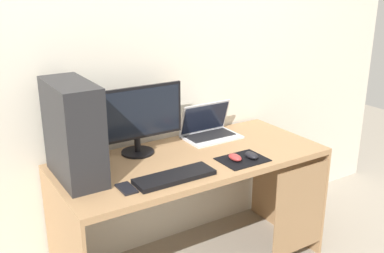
# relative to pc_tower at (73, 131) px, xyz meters

# --- Properties ---
(wall_back) EXTENTS (4.00, 0.05, 2.60)m
(wall_back) POSITION_rel_pc_tower_xyz_m (0.64, 0.30, 0.32)
(wall_back) COLOR beige
(wall_back) RESTS_ON ground_plane
(desk) EXTENTS (1.54, 0.68, 0.73)m
(desk) POSITION_rel_pc_tower_xyz_m (0.66, -0.09, -0.39)
(desk) COLOR #A37A51
(desk) RESTS_ON ground_plane
(pc_tower) EXTENTS (0.19, 0.44, 0.50)m
(pc_tower) POSITION_rel_pc_tower_xyz_m (0.00, 0.00, 0.00)
(pc_tower) COLOR #232326
(pc_tower) RESTS_ON desk
(monitor) EXTENTS (0.56, 0.19, 0.40)m
(monitor) POSITION_rel_pc_tower_xyz_m (0.40, 0.12, -0.04)
(monitor) COLOR black
(monitor) RESTS_ON desk
(laptop) EXTENTS (0.35, 0.23, 0.22)m
(laptop) POSITION_rel_pc_tower_xyz_m (0.91, 0.14, -0.20)
(laptop) COLOR silver
(laptop) RESTS_ON desk
(keyboard) EXTENTS (0.42, 0.14, 0.02)m
(keyboard) POSITION_rel_pc_tower_xyz_m (0.41, -0.28, -0.24)
(keyboard) COLOR black
(keyboard) RESTS_ON desk
(mousepad) EXTENTS (0.26, 0.20, 0.00)m
(mousepad) POSITION_rel_pc_tower_xyz_m (0.85, -0.27, -0.25)
(mousepad) COLOR black
(mousepad) RESTS_ON desk
(mouse_left) EXTENTS (0.06, 0.10, 0.03)m
(mouse_left) POSITION_rel_pc_tower_xyz_m (0.81, -0.26, -0.23)
(mouse_left) COLOR #B23333
(mouse_left) RESTS_ON mousepad
(mouse_right) EXTENTS (0.06, 0.10, 0.03)m
(mouse_right) POSITION_rel_pc_tower_xyz_m (0.90, -0.29, -0.23)
(mouse_right) COLOR black
(mouse_right) RESTS_ON mousepad
(cell_phone) EXTENTS (0.07, 0.13, 0.01)m
(cell_phone) POSITION_rel_pc_tower_xyz_m (0.15, -0.26, -0.24)
(cell_phone) COLOR black
(cell_phone) RESTS_ON desk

